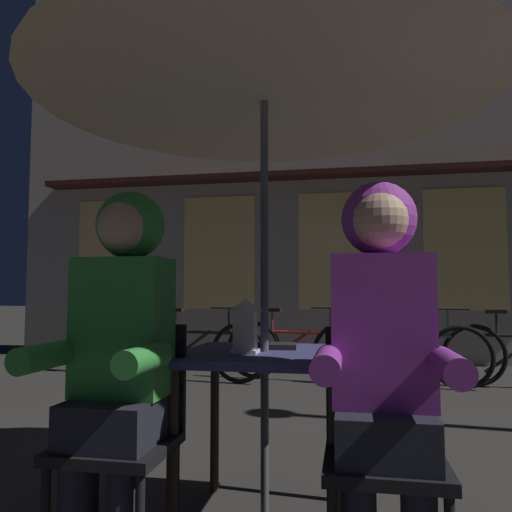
% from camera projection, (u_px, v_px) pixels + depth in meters
% --- Properties ---
extents(cafe_table, '(0.72, 0.72, 0.74)m').
position_uv_depth(cafe_table, '(265.00, 375.00, 2.19)').
color(cafe_table, navy).
rests_on(cafe_table, ground_plane).
extents(patio_umbrella, '(2.10, 2.10, 2.31)m').
position_uv_depth(patio_umbrella, '(264.00, 62.00, 2.29)').
color(patio_umbrella, '#4C4C51').
rests_on(patio_umbrella, ground_plane).
extents(lantern, '(0.11, 0.11, 0.23)m').
position_uv_depth(lantern, '(245.00, 325.00, 2.13)').
color(lantern, white).
rests_on(lantern, cafe_table).
extents(chair_left, '(0.40, 0.40, 0.87)m').
position_uv_depth(chair_left, '(125.00, 426.00, 1.90)').
color(chair_left, black).
rests_on(chair_left, ground_plane).
extents(chair_right, '(0.40, 0.40, 0.87)m').
position_uv_depth(chair_right, '(383.00, 439.00, 1.73)').
color(chair_right, black).
rests_on(chair_right, ground_plane).
extents(person_left_hooded, '(0.45, 0.56, 1.40)m').
position_uv_depth(person_left_hooded, '(120.00, 333.00, 1.87)').
color(person_left_hooded, black).
rests_on(person_left_hooded, ground_plane).
extents(person_right_hooded, '(0.45, 0.56, 1.40)m').
position_uv_depth(person_right_hooded, '(382.00, 337.00, 1.70)').
color(person_right_hooded, black).
rests_on(person_right_hooded, ground_plane).
extents(shopfront_building, '(10.00, 0.93, 6.20)m').
position_uv_depth(shopfront_building, '(336.00, 155.00, 7.62)').
color(shopfront_building, '#9E9389').
rests_on(shopfront_building, ground_plane).
extents(bicycle_nearest, '(1.64, 0.44, 0.84)m').
position_uv_depth(bicycle_nearest, '(122.00, 346.00, 6.05)').
color(bicycle_nearest, black).
rests_on(bicycle_nearest, ground_plane).
extents(bicycle_second, '(1.67, 0.33, 0.84)m').
position_uv_depth(bicycle_second, '(197.00, 350.00, 5.65)').
color(bicycle_second, black).
rests_on(bicycle_second, ground_plane).
extents(bicycle_third, '(1.68, 0.22, 0.84)m').
position_uv_depth(bicycle_third, '(296.00, 350.00, 5.64)').
color(bicycle_third, black).
rests_on(bicycle_third, ground_plane).
extents(bicycle_fourth, '(1.68, 0.21, 0.84)m').
position_uv_depth(bicycle_fourth, '(409.00, 354.00, 5.25)').
color(bicycle_fourth, black).
rests_on(bicycle_fourth, ground_plane).
extents(book, '(0.21, 0.16, 0.02)m').
position_uv_depth(book, '(275.00, 346.00, 2.30)').
color(book, black).
rests_on(book, cafe_table).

